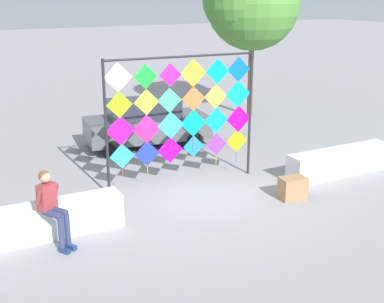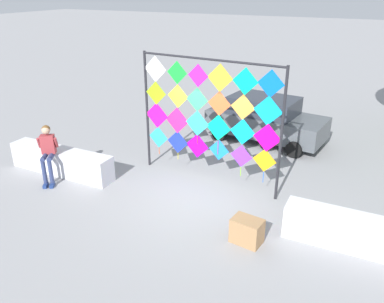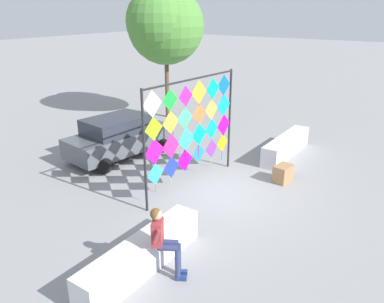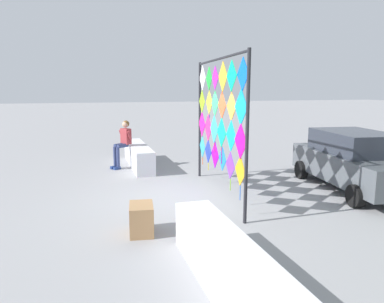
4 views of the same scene
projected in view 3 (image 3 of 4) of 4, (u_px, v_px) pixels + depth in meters
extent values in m
plane|color=gray|center=(221.00, 192.00, 11.36)|extent=(120.00, 120.00, 0.00)
cube|color=silver|center=(142.00, 255.00, 7.88)|extent=(3.29, 0.58, 0.73)
cube|color=silver|center=(286.00, 146.00, 14.10)|extent=(3.29, 0.58, 0.73)
cylinder|color=#232328|center=(144.00, 153.00, 9.74)|extent=(0.07, 0.07, 3.36)
cylinder|color=#232328|center=(230.00, 120.00, 12.60)|extent=(0.07, 0.07, 3.36)
cylinder|color=#232328|center=(192.00, 79.00, 10.59)|extent=(3.93, 0.37, 0.06)
cube|color=#2BA9D5|center=(155.00, 174.00, 10.26)|extent=(0.64, 0.06, 0.64)
cylinder|color=#E54B16|center=(156.00, 188.00, 10.42)|extent=(0.02, 0.02, 0.21)
cube|color=#1D32DD|center=(171.00, 167.00, 10.74)|extent=(0.66, 0.07, 0.66)
cylinder|color=yellow|center=(171.00, 181.00, 10.90)|extent=(0.02, 0.02, 0.21)
cube|color=#9F09EB|center=(185.00, 160.00, 11.21)|extent=(0.70, 0.07, 0.70)
cube|color=#197CEC|center=(199.00, 153.00, 11.68)|extent=(0.58, 0.06, 0.58)
cube|color=purple|center=(212.00, 148.00, 12.15)|extent=(0.61, 0.06, 0.61)
cylinder|color=#88E516|center=(211.00, 161.00, 12.31)|extent=(0.02, 0.02, 0.27)
cube|color=#EFA113|center=(222.00, 143.00, 12.60)|extent=(0.62, 0.06, 0.62)
cylinder|color=blue|center=(222.00, 156.00, 12.77)|extent=(0.02, 0.02, 0.31)
cube|color=#F612A1|center=(154.00, 152.00, 10.01)|extent=(0.74, 0.07, 0.74)
cube|color=#F12179|center=(171.00, 146.00, 10.51)|extent=(0.74, 0.07, 0.74)
cylinder|color=#16E58D|center=(171.00, 164.00, 10.71)|extent=(0.02, 0.02, 0.32)
cube|color=#2CB9D1|center=(186.00, 139.00, 10.96)|extent=(0.70, 0.07, 0.70)
cylinder|color=red|center=(186.00, 154.00, 11.13)|extent=(0.02, 0.02, 0.24)
cube|color=#07CF8F|center=(199.00, 134.00, 11.42)|extent=(0.71, 0.07, 0.71)
cylinder|color=#E51658|center=(199.00, 151.00, 11.62)|extent=(0.02, 0.02, 0.40)
cube|color=#0ABAF0|center=(212.00, 129.00, 11.91)|extent=(0.68, 0.07, 0.68)
cube|color=#E30898|center=(224.00, 125.00, 12.39)|extent=(0.72, 0.07, 0.73)
cube|color=#96D018|center=(154.00, 129.00, 9.78)|extent=(0.65, 0.06, 0.65)
cube|color=yellow|center=(171.00, 123.00, 10.30)|extent=(0.64, 0.06, 0.64)
cylinder|color=#162FE5|center=(171.00, 140.00, 10.48)|extent=(0.02, 0.02, 0.35)
cube|color=#35E06E|center=(185.00, 118.00, 10.73)|extent=(0.63, 0.06, 0.63)
cube|color=#E7572B|center=(199.00, 114.00, 11.20)|extent=(0.64, 0.06, 0.64)
cube|color=gold|center=(211.00, 110.00, 11.67)|extent=(0.65, 0.06, 0.65)
cylinder|color=blue|center=(211.00, 125.00, 11.85)|extent=(0.02, 0.02, 0.35)
cube|color=#0D9FD5|center=(224.00, 105.00, 12.12)|extent=(0.73, 0.07, 0.74)
cube|color=white|center=(152.00, 104.00, 9.55)|extent=(0.70, 0.07, 0.70)
cube|color=#1AD637|center=(170.00, 100.00, 10.07)|extent=(0.61, 0.06, 0.61)
cube|color=#C51FD0|center=(186.00, 96.00, 10.52)|extent=(0.59, 0.06, 0.59)
cube|color=yellow|center=(199.00, 92.00, 10.97)|extent=(0.70, 0.07, 0.70)
cube|color=#07F49A|center=(213.00, 89.00, 11.45)|extent=(0.66, 0.07, 0.66)
cube|color=#0964F9|center=(224.00, 85.00, 11.91)|extent=(0.66, 0.07, 0.66)
cylinder|color=navy|center=(178.00, 265.00, 7.58)|extent=(0.11, 0.11, 0.73)
cylinder|color=navy|center=(167.00, 248.00, 7.46)|extent=(0.31, 0.41, 0.13)
cube|color=navy|center=(181.00, 278.00, 7.69)|extent=(0.21, 0.26, 0.09)
cylinder|color=navy|center=(179.00, 259.00, 7.74)|extent=(0.11, 0.11, 0.73)
cylinder|color=navy|center=(168.00, 243.00, 7.62)|extent=(0.31, 0.41, 0.13)
cube|color=navy|center=(182.00, 272.00, 7.85)|extent=(0.21, 0.26, 0.09)
cube|color=#993338|center=(157.00, 232.00, 7.45)|extent=(0.41, 0.35, 0.52)
sphere|color=tan|center=(157.00, 215.00, 7.30)|extent=(0.22, 0.22, 0.22)
sphere|color=brown|center=(156.00, 214.00, 7.30)|extent=(0.22, 0.22, 0.22)
cylinder|color=#993338|center=(157.00, 236.00, 7.22)|extent=(0.16, 0.19, 0.31)
cylinder|color=#993338|center=(160.00, 224.00, 7.63)|extent=(0.16, 0.19, 0.31)
cube|color=#4C5156|center=(120.00, 141.00, 13.92)|extent=(4.10, 2.17, 0.70)
cube|color=#282D38|center=(116.00, 125.00, 13.60)|extent=(2.37, 1.75, 0.56)
cylinder|color=black|center=(134.00, 136.00, 15.49)|extent=(0.54, 0.27, 0.52)
cylinder|color=black|center=(162.00, 145.00, 14.45)|extent=(0.54, 0.27, 0.52)
cylinder|color=black|center=(77.00, 154.00, 13.64)|extent=(0.54, 0.27, 0.52)
cylinder|color=black|center=(105.00, 166.00, 12.59)|extent=(0.54, 0.27, 0.52)
cube|color=#9E754C|center=(283.00, 173.00, 11.97)|extent=(0.68, 0.51, 0.55)
cylinder|color=brown|center=(167.00, 84.00, 18.64)|extent=(0.21, 0.21, 3.32)
sphere|color=#4C8938|center=(166.00, 26.00, 17.66)|extent=(3.59, 3.59, 3.59)
sphere|color=#4C8938|center=(161.00, 19.00, 18.57)|extent=(2.34, 2.34, 2.34)
sphere|color=#4C8938|center=(159.00, 22.00, 17.21)|extent=(3.04, 3.04, 3.04)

